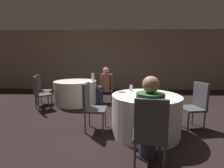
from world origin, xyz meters
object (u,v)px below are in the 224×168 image
bottle_far (93,77)px  chair_far_west (41,87)px  person_green_jacket (149,120)px  soda_can_silver (131,88)px  person_floral_shirt (104,85)px  soda_can_blue (147,93)px  chair_far_east (109,86)px  table_far (76,92)px  chair_far_southwest (39,91)px  chair_near_east (196,102)px  pizza_plate_near (122,92)px  table_near (145,114)px  chair_near_west (91,103)px  soda_can_red (155,90)px  chair_near_south (150,129)px

bottle_far → chair_far_west: bearing=-175.5°
person_green_jacket → soda_can_silver: person_green_jacket is taller
person_floral_shirt → soda_can_blue: person_floral_shirt is taller
chair_far_east → table_far: bearing=90.0°
chair_far_west → table_far: bearing=90.0°
chair_far_southwest → bottle_far: (1.39, 0.71, 0.31)m
table_far → chair_far_west: chair_far_west is taller
person_green_jacket → chair_near_east: bearing=50.6°
pizza_plate_near → soda_can_blue: (0.43, -0.37, 0.05)m
chair_near_east → chair_far_east: size_ratio=1.00×
pizza_plate_near → bottle_far: bearing=116.3°
table_near → soda_can_silver: 0.63m
table_far → chair_far_east: (1.08, 0.07, 0.18)m
chair_near_east → chair_near_west: same height
chair_far_west → chair_far_east: 2.16m
person_floral_shirt → bottle_far: 0.44m
soda_can_red → bottle_far: 2.36m
table_near → soda_can_silver: (-0.24, 0.40, 0.43)m
soda_can_red → chair_far_east: bearing=117.6°
soda_can_red → person_floral_shirt: bearing=121.5°
chair_near_west → pizza_plate_near: bearing=108.2°
chair_far_east → person_green_jacket: person_green_jacket is taller
table_near → person_floral_shirt: bearing=115.3°
table_near → table_far: size_ratio=0.96×
table_far → soda_can_silver: soda_can_silver is taller
chair_near_south → pizza_plate_near: size_ratio=4.70×
chair_far_west → table_near: bearing=51.4°
chair_far_east → chair_near_south: bearing=-171.8°
chair_far_southwest → chair_far_west: same height
chair_far_east → person_green_jacket: (0.67, -2.91, 0.05)m
table_near → soda_can_silver: soda_can_silver is taller
table_near → person_floral_shirt: person_floral_shirt is taller
person_green_jacket → pizza_plate_near: person_green_jacket is taller
chair_far_southwest → person_floral_shirt: 1.90m
pizza_plate_near → soda_can_silver: size_ratio=1.64×
chair_near_east → table_near: bearing=90.0°
chair_near_south → soda_can_blue: (0.14, 0.90, 0.24)m
chair_near_east → chair_near_west: bearing=83.3°
table_far → soda_can_blue: 2.84m
person_green_jacket → chair_far_southwest: bearing=148.3°
chair_far_west → person_green_jacket: bearing=39.3°
table_near → person_floral_shirt: (-0.95, 2.01, 0.23)m
table_near → chair_far_southwest: 2.97m
chair_near_east → soda_can_silver: chair_near_east is taller
table_near → chair_far_east: 2.18m
chair_near_south → chair_far_southwest: (-2.54, 2.29, 0.00)m
pizza_plate_near → chair_far_west: bearing=147.4°
chair_near_west → soda_can_silver: (0.81, 0.34, 0.24)m
soda_can_blue → bottle_far: 2.47m
chair_far_southwest → soda_can_blue: bearing=21.7°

